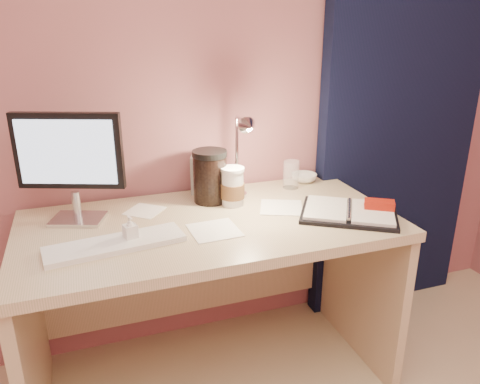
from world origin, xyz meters
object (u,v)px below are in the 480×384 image
object	(u,v)px
desk	(207,265)
monitor	(71,158)
dark_jar	(210,179)
product_box	(204,174)
coffee_cup	(233,187)
bowl	(304,178)
planner	(351,211)
keyboard	(115,244)
desk_lamp	(245,150)
clear_cup	(291,175)
lotion_bottle	(130,229)

from	to	relation	value
desk	monitor	bearing A→B (deg)	169.33
dark_jar	product_box	bearing A→B (deg)	87.08
coffee_cup	bowl	bearing A→B (deg)	21.97
planner	keyboard	bearing A→B (deg)	-149.22
coffee_cup	product_box	distance (m)	0.19
dark_jar	product_box	xyz separation A→B (m)	(0.01, 0.11, -0.01)
monitor	desk_lamp	xyz separation A→B (m)	(0.65, -0.04, -0.02)
monitor	dark_jar	world-z (taller)	monitor
keyboard	coffee_cup	size ratio (longest dim) A/B	2.89
desk_lamp	dark_jar	bearing A→B (deg)	149.06
dark_jar	product_box	size ratio (longest dim) A/B	1.18
keyboard	bowl	size ratio (longest dim) A/B	3.83
coffee_cup	dark_jar	xyz separation A→B (m)	(-0.07, 0.07, 0.02)
bowl	product_box	distance (m)	0.48
keyboard	product_box	size ratio (longest dim) A/B	2.76
desk_lamp	bowl	bearing A→B (deg)	26.58
product_box	desk_lamp	size ratio (longest dim) A/B	0.45
keyboard	monitor	bearing A→B (deg)	105.57
bowl	product_box	world-z (taller)	product_box
desk_lamp	desk	bearing A→B (deg)	-165.08
coffee_cup	desk_lamp	size ratio (longest dim) A/B	0.43
keyboard	clear_cup	bearing A→B (deg)	15.63
lotion_bottle	desk_lamp	world-z (taller)	desk_lamp
product_box	clear_cup	bearing A→B (deg)	10.47
clear_cup	lotion_bottle	size ratio (longest dim) A/B	1.30
clear_cup	bowl	xyz separation A→B (m)	(0.09, 0.06, -0.04)
bowl	desk	bearing A→B (deg)	-157.91
lotion_bottle	bowl	bearing A→B (deg)	24.15
lotion_bottle	planner	bearing A→B (deg)	-2.82
coffee_cup	bowl	distance (m)	0.44
bowl	lotion_bottle	distance (m)	0.92
planner	lotion_bottle	size ratio (longest dim) A/B	4.71
coffee_cup	lotion_bottle	distance (m)	0.48
planner	coffee_cup	world-z (taller)	coffee_cup
planner	dark_jar	xyz separation A→B (m)	(-0.47, 0.32, 0.08)
coffee_cup	bowl	world-z (taller)	coffee_cup
desk	lotion_bottle	xyz separation A→B (m)	(-0.30, -0.16, 0.27)
clear_cup	keyboard	bearing A→B (deg)	-157.12
bowl	dark_jar	size ratio (longest dim) A/B	0.61
desk_lamp	monitor	bearing A→B (deg)	176.99
desk	keyboard	distance (m)	0.46
desk	keyboard	xyz separation A→B (m)	(-0.36, -0.18, 0.24)
desk	bowl	bearing A→B (deg)	22.09
desk	desk_lamp	distance (m)	0.49
product_box	coffee_cup	bearing A→B (deg)	-47.84
dark_jar	desk_lamp	size ratio (longest dim) A/B	0.53
coffee_cup	clear_cup	bearing A→B (deg)	19.04
product_box	keyboard	bearing A→B (deg)	-114.61
clear_cup	desk_lamp	bearing A→B (deg)	-156.10
keyboard	coffee_cup	distance (m)	0.54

